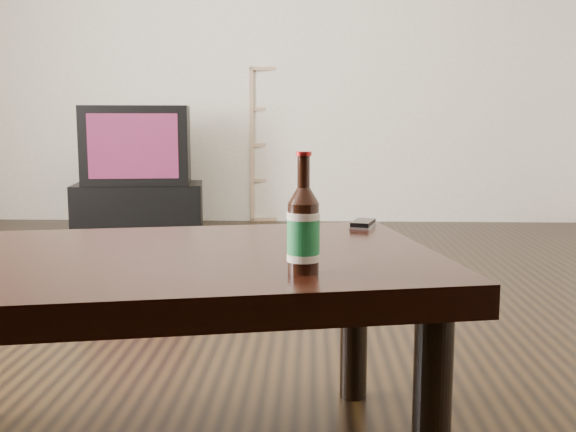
{
  "coord_description": "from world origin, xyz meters",
  "views": [
    {
      "loc": [
        0.34,
        -2.21,
        0.79
      ],
      "look_at": [
        0.29,
        -0.92,
        0.61
      ],
      "focal_mm": 42.0,
      "sensor_mm": 36.0,
      "label": 1
    }
  ],
  "objects_px": {
    "coffee_table": "(141,284)",
    "phone": "(363,224)",
    "tv_stand": "(139,208)",
    "bookshelf": "(287,141)",
    "beer_bottle": "(303,231)",
    "tv": "(137,145)"
  },
  "relations": [
    {
      "from": "bookshelf",
      "to": "beer_bottle",
      "type": "relative_size",
      "value": 5.01
    },
    {
      "from": "phone",
      "to": "coffee_table",
      "type": "bearing_deg",
      "value": -126.04
    },
    {
      "from": "tv_stand",
      "to": "beer_bottle",
      "type": "distance_m",
      "value": 3.56
    },
    {
      "from": "bookshelf",
      "to": "tv_stand",
      "type": "bearing_deg",
      "value": -152.07
    },
    {
      "from": "coffee_table",
      "to": "tv_stand",
      "type": "bearing_deg",
      "value": 104.61
    },
    {
      "from": "tv",
      "to": "phone",
      "type": "relative_size",
      "value": 6.49
    },
    {
      "from": "bookshelf",
      "to": "coffee_table",
      "type": "xyz_separation_m",
      "value": [
        -0.18,
        -3.95,
        -0.19
      ]
    },
    {
      "from": "bookshelf",
      "to": "coffee_table",
      "type": "height_order",
      "value": "bookshelf"
    },
    {
      "from": "beer_bottle",
      "to": "phone",
      "type": "relative_size",
      "value": 2.01
    },
    {
      "from": "tv",
      "to": "coffee_table",
      "type": "xyz_separation_m",
      "value": [
        0.83,
        -3.17,
        -0.19
      ]
    },
    {
      "from": "tv_stand",
      "to": "bookshelf",
      "type": "height_order",
      "value": "bookshelf"
    },
    {
      "from": "phone",
      "to": "beer_bottle",
      "type": "bearing_deg",
      "value": -89.47
    },
    {
      "from": "tv_stand",
      "to": "coffee_table",
      "type": "xyz_separation_m",
      "value": [
        0.83,
        -3.17,
        0.26
      ]
    },
    {
      "from": "tv",
      "to": "bookshelf",
      "type": "bearing_deg",
      "value": 29.81
    },
    {
      "from": "coffee_table",
      "to": "beer_bottle",
      "type": "xyz_separation_m",
      "value": [
        0.36,
        -0.16,
        0.15
      ]
    },
    {
      "from": "tv",
      "to": "coffee_table",
      "type": "relative_size",
      "value": 0.53
    },
    {
      "from": "bookshelf",
      "to": "tv",
      "type": "bearing_deg",
      "value": -152.02
    },
    {
      "from": "tv_stand",
      "to": "phone",
      "type": "distance_m",
      "value": 3.1
    },
    {
      "from": "coffee_table",
      "to": "phone",
      "type": "relative_size",
      "value": 12.28
    },
    {
      "from": "tv_stand",
      "to": "tv",
      "type": "height_order",
      "value": "tv"
    },
    {
      "from": "tv",
      "to": "coffee_table",
      "type": "height_order",
      "value": "tv"
    },
    {
      "from": "beer_bottle",
      "to": "tv_stand",
      "type": "bearing_deg",
      "value": 109.67
    }
  ]
}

